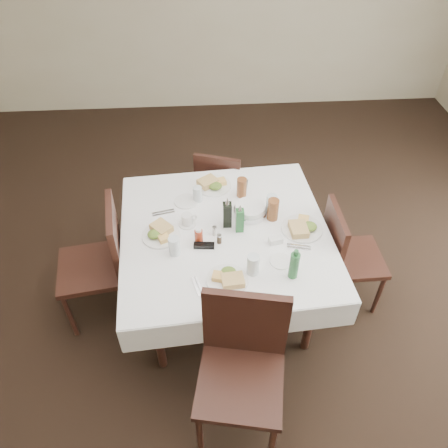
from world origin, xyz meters
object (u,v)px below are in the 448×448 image
dining_table (225,238)px  ketchup_bottle (199,236)px  chair_west (103,258)px  bread_basket (250,210)px  water_s (253,265)px  water_w (174,246)px  water_n (198,194)px  oil_cruet_green (240,219)px  coffee_mug (187,220)px  chair_east (344,252)px  water_e (271,203)px  oil_cruet_dark (227,214)px  green_bottle (294,265)px  chair_north (220,185)px  chair_south (242,359)px

dining_table → ketchup_bottle: bearing=-153.2°
chair_west → bread_basket: bearing=9.6°
water_s → water_w: 0.53m
water_n → chair_west: bearing=-152.7°
oil_cruet_green → coffee_mug: bearing=167.3°
chair_east → chair_west: (-1.76, 0.01, 0.05)m
water_e → ketchup_bottle: size_ratio=1.17×
bread_basket → water_s: bearing=-94.6°
chair_west → water_s: 1.12m
bread_basket → oil_cruet_dark: (-0.17, -0.11, 0.07)m
water_s → green_bottle: bearing=-10.8°
chair_north → water_e: bearing=-64.5°
chair_east → oil_cruet_green: size_ratio=3.93×
chair_north → ketchup_bottle: (-0.20, -0.98, 0.34)m
water_e → coffee_mug: water_e is taller
chair_north → water_w: (-0.36, -1.07, 0.35)m
water_n → ketchup_bottle: 0.44m
chair_north → chair_east: size_ratio=0.93×
ketchup_bottle → oil_cruet_dark: bearing=36.8°
chair_south → water_s: 0.57m
water_n → oil_cruet_green: oil_cruet_green is taller
oil_cruet_dark → ketchup_bottle: 0.26m
dining_table → water_w: (-0.35, -0.19, 0.14)m
water_n → oil_cruet_green: size_ratio=0.53×
water_w → ketchup_bottle: 0.19m
dining_table → water_n: bearing=117.9°
chair_north → water_e: 0.85m
chair_south → water_s: size_ratio=7.20×
dining_table → water_e: bearing=28.5°
chair_west → coffee_mug: 0.67m
water_w → oil_cruet_green: oil_cruet_green is taller
chair_south → oil_cruet_dark: chair_south is taller
chair_west → water_n: (0.70, 0.36, 0.26)m
chair_south → water_s: bearing=77.8°
chair_west → oil_cruet_green: bearing=1.2°
chair_south → green_bottle: chair_south is taller
water_n → oil_cruet_green: bearing=-50.3°
water_n → bread_basket: (0.37, -0.18, -0.02)m
dining_table → oil_cruet_green: (0.10, 0.00, 0.17)m
bread_basket → ketchup_bottle: ketchup_bottle is taller
chair_west → oil_cruet_green: same height
green_bottle → oil_cruet_green: bearing=123.9°
coffee_mug → green_bottle: size_ratio=0.58×
chair_north → bread_basket: (0.18, -0.72, 0.32)m
water_s → oil_cruet_green: bearing=96.9°
water_n → oil_cruet_dark: oil_cruet_dark is taller
chair_south → chair_east: bearing=45.6°
chair_east → oil_cruet_dark: (-0.86, 0.09, 0.35)m
water_s → bread_basket: 0.56m
oil_cruet_dark → bread_basket: bearing=31.4°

